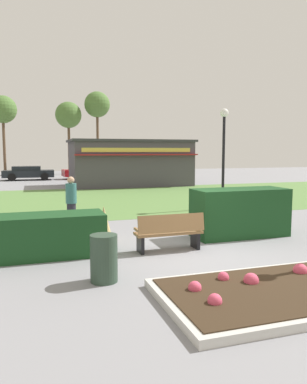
{
  "coord_description": "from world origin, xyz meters",
  "views": [
    {
      "loc": [
        -3.84,
        -8.16,
        2.48
      ],
      "look_at": [
        -0.26,
        2.86,
        1.21
      ],
      "focal_mm": 35.09,
      "sensor_mm": 36.0,
      "label": 1
    }
  ],
  "objects_px": {
    "trash_bin": "(104,258)",
    "tree_right_bg": "(3,110)",
    "lamppost_mid": "(224,146)",
    "park_bench": "(169,232)",
    "parked_car_east_slot": "(144,171)",
    "tree_center_bg": "(68,116)",
    "tree_left_bg": "(97,105)",
    "parked_car_west_slot": "(28,173)",
    "parked_car_center_slot": "(86,172)",
    "person_strolling": "(71,203)",
    "food_kiosk": "(130,163)"
  },
  "relations": [
    {
      "from": "trash_bin",
      "to": "tree_center_bg",
      "type": "xyz_separation_m",
      "value": [
        2.71,
        34.94,
        5.83
      ]
    },
    {
      "from": "parked_car_center_slot",
      "to": "tree_right_bg",
      "type": "xyz_separation_m",
      "value": [
        -7.28,
        7.88,
        6.0
      ]
    },
    {
      "from": "parked_car_west_slot",
      "to": "parked_car_east_slot",
      "type": "bearing_deg",
      "value": 0.01
    },
    {
      "from": "parked_car_center_slot",
      "to": "trash_bin",
      "type": "bearing_deg",
      "value": -97.21
    },
    {
      "from": "parked_car_west_slot",
      "to": "parked_car_east_slot",
      "type": "xyz_separation_m",
      "value": [
        10.33,
        0.0,
        0.0
      ]
    },
    {
      "from": "trash_bin",
      "to": "tree_right_bg",
      "type": "distance_m",
      "value": 35.65
    },
    {
      "from": "trash_bin",
      "to": "tree_center_bg",
      "type": "bearing_deg",
      "value": 85.57
    },
    {
      "from": "parked_car_center_slot",
      "to": "tree_right_bg",
      "type": "height_order",
      "value": "tree_right_bg"
    },
    {
      "from": "parked_car_center_slot",
      "to": "parked_car_east_slot",
      "type": "relative_size",
      "value": 1.01
    },
    {
      "from": "parked_car_east_slot",
      "to": "tree_center_bg",
      "type": "relative_size",
      "value": 0.56
    },
    {
      "from": "parked_car_east_slot",
      "to": "tree_center_bg",
      "type": "distance_m",
      "value": 11.47
    },
    {
      "from": "food_kiosk",
      "to": "tree_right_bg",
      "type": "height_order",
      "value": "tree_right_bg"
    },
    {
      "from": "parked_car_west_slot",
      "to": "tree_right_bg",
      "type": "relative_size",
      "value": 0.52
    },
    {
      "from": "parked_car_center_slot",
      "to": "parked_car_east_slot",
      "type": "bearing_deg",
      "value": 0.07
    },
    {
      "from": "tree_left_bg",
      "to": "parked_car_west_slot",
      "type": "bearing_deg",
      "value": -133.07
    },
    {
      "from": "lamppost_mid",
      "to": "parked_car_west_slot",
      "type": "relative_size",
      "value": 1.01
    },
    {
      "from": "park_bench",
      "to": "parked_car_east_slot",
      "type": "bearing_deg",
      "value": 74.91
    },
    {
      "from": "person_strolling",
      "to": "parked_car_west_slot",
      "type": "distance_m",
      "value": 22.09
    },
    {
      "from": "parked_car_center_slot",
      "to": "tree_left_bg",
      "type": "height_order",
      "value": "tree_left_bg"
    },
    {
      "from": "tree_right_bg",
      "to": "parked_car_west_slot",
      "type": "bearing_deg",
      "value": -73.62
    },
    {
      "from": "food_kiosk",
      "to": "tree_left_bg",
      "type": "distance_m",
      "value": 16.44
    },
    {
      "from": "lamppost_mid",
      "to": "parked_car_center_slot",
      "type": "height_order",
      "value": "lamppost_mid"
    },
    {
      "from": "lamppost_mid",
      "to": "tree_right_bg",
      "type": "distance_m",
      "value": 29.51
    },
    {
      "from": "person_strolling",
      "to": "parked_car_center_slot",
      "type": "bearing_deg",
      "value": -28.66
    },
    {
      "from": "person_strolling",
      "to": "tree_right_bg",
      "type": "height_order",
      "value": "tree_right_bg"
    },
    {
      "from": "person_strolling",
      "to": "parked_car_center_slot",
      "type": "relative_size",
      "value": 0.39
    },
    {
      "from": "park_bench",
      "to": "person_strolling",
      "type": "distance_m",
      "value": 3.91
    },
    {
      "from": "food_kiosk",
      "to": "tree_right_bg",
      "type": "xyz_separation_m",
      "value": [
        -9.42,
        15.36,
        4.99
      ]
    },
    {
      "from": "parked_car_east_slot",
      "to": "lamppost_mid",
      "type": "bearing_deg",
      "value": -96.32
    },
    {
      "from": "person_strolling",
      "to": "parked_car_center_slot",
      "type": "xyz_separation_m",
      "value": [
        3.52,
        22.03,
        -0.22
      ]
    },
    {
      "from": "lamppost_mid",
      "to": "tree_center_bg",
      "type": "bearing_deg",
      "value": 98.17
    },
    {
      "from": "trash_bin",
      "to": "tree_left_bg",
      "type": "bearing_deg",
      "value": 80.52
    },
    {
      "from": "trash_bin",
      "to": "food_kiosk",
      "type": "xyz_separation_m",
      "value": [
        5.56,
        19.54,
        1.19
      ]
    },
    {
      "from": "tree_right_bg",
      "to": "tree_center_bg",
      "type": "xyz_separation_m",
      "value": [
        6.57,
        0.05,
        -0.36
      ]
    },
    {
      "from": "park_bench",
      "to": "parked_car_center_slot",
      "type": "bearing_deg",
      "value": 86.68
    },
    {
      "from": "park_bench",
      "to": "tree_left_bg",
      "type": "bearing_deg",
      "value": 83.34
    },
    {
      "from": "lamppost_mid",
      "to": "park_bench",
      "type": "bearing_deg",
      "value": -128.28
    },
    {
      "from": "lamppost_mid",
      "to": "trash_bin",
      "type": "relative_size",
      "value": 4.72
    },
    {
      "from": "person_strolling",
      "to": "tree_left_bg",
      "type": "distance_m",
      "value": 31.22
    },
    {
      "from": "trash_bin",
      "to": "person_strolling",
      "type": "distance_m",
      "value": 5.0
    },
    {
      "from": "person_strolling",
      "to": "tree_left_bg",
      "type": "xyz_separation_m",
      "value": [
        5.93,
        29.93,
        6.61
      ]
    },
    {
      "from": "park_bench",
      "to": "food_kiosk",
      "type": "bearing_deg",
      "value": 78.58
    },
    {
      "from": "park_bench",
      "to": "parked_car_center_slot",
      "type": "height_order",
      "value": "parked_car_center_slot"
    },
    {
      "from": "tree_left_bg",
      "to": "tree_right_bg",
      "type": "distance_m",
      "value": 9.73
    },
    {
      "from": "food_kiosk",
      "to": "tree_left_bg",
      "type": "height_order",
      "value": "tree_left_bg"
    },
    {
      "from": "person_strolling",
      "to": "parked_car_east_slot",
      "type": "height_order",
      "value": "person_strolling"
    },
    {
      "from": "food_kiosk",
      "to": "parked_car_west_slot",
      "type": "xyz_separation_m",
      "value": [
        -7.11,
        7.48,
        -1.0
      ]
    },
    {
      "from": "trash_bin",
      "to": "parked_car_center_slot",
      "type": "relative_size",
      "value": 0.21
    },
    {
      "from": "parked_car_center_slot",
      "to": "park_bench",
      "type": "bearing_deg",
      "value": -93.32
    },
    {
      "from": "lamppost_mid",
      "to": "trash_bin",
      "type": "distance_m",
      "value": 10.33
    }
  ]
}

